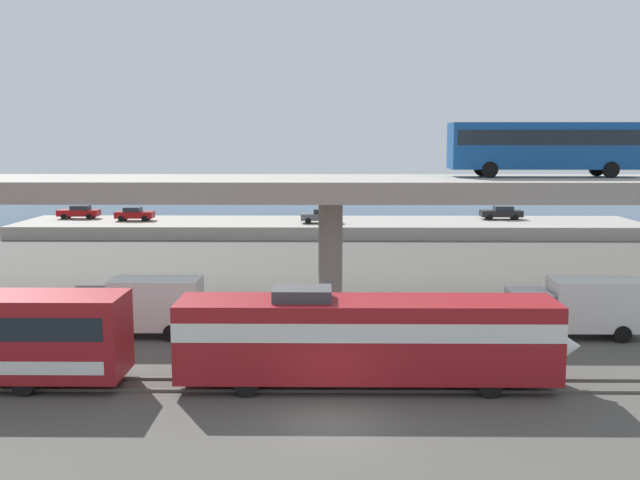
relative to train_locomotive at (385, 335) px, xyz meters
The scene contains 14 objects.
ground_plane 5.07m from the train_locomotive, 118.98° to the right, with size 260.00×260.00×0.00m, color #4C4944.
rail_strip_near 3.16m from the train_locomotive, 161.24° to the right, with size 110.00×0.12×0.12m, color #59544C.
rail_strip_far 3.16m from the train_locomotive, 161.24° to the left, with size 110.00×0.12×0.12m, color #59544C.
train_locomotive is the anchor object (origin of this frame).
highway_overpass 16.88m from the train_locomotive, 97.88° to the left, with size 96.00×10.02×7.85m.
transit_bus_on_overpass 22.12m from the train_locomotive, 56.96° to the left, with size 12.00×2.68×3.40m.
service_truck_west 14.58m from the train_locomotive, 146.88° to the left, with size 6.80×2.46×3.04m.
service_truck_east 13.29m from the train_locomotive, 36.83° to the left, with size 6.80×2.46×3.04m.
pier_parking_lot 51.07m from the train_locomotive, 92.49° to the left, with size 67.35×11.91×1.34m, color #9E998E.
parked_car_0 61.30m from the train_locomotive, 119.80° to the left, with size 4.55×1.85×1.50m.
parked_car_1 56.32m from the train_locomotive, 114.85° to the left, with size 4.12×1.90×1.50m.
parked_car_2 49.17m from the train_locomotive, 93.68° to the left, with size 4.12×1.93×1.50m.
parked_car_3 55.70m from the train_locomotive, 72.17° to the left, with size 4.58×1.96×1.50m.
harbor_water 74.07m from the train_locomotive, 91.71° to the left, with size 140.00×36.00×0.01m, color navy.
Camera 1 is at (-0.17, -25.81, 10.19)m, focal length 41.69 mm.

